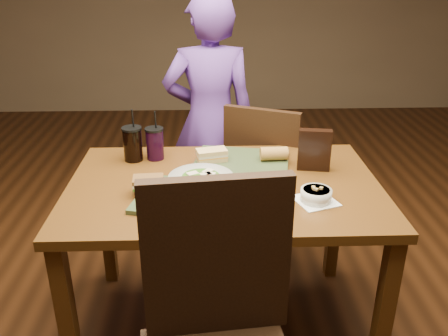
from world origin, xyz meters
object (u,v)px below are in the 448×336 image
at_px(chair_far, 258,175).
at_px(cup_berry, 155,143).
at_px(diner, 210,122).
at_px(baguette_near, 226,201).
at_px(tray_near, 192,198).
at_px(sandwich_far, 212,155).
at_px(cup_cola, 133,144).
at_px(salad_bowl, 201,183).
at_px(chair_near, 218,334).
at_px(soup_bowl, 316,195).
at_px(tray_far, 242,162).
at_px(dining_table, 224,202).
at_px(baguette_far, 274,154).
at_px(sandwich_near, 148,184).
at_px(chip_bag, 314,150).

xyz_separation_m(chair_far, cup_berry, (-0.52, -0.30, 0.31)).
bearing_deg(diner, baguette_near, 89.95).
distance_m(tray_near, sandwich_far, 0.36).
bearing_deg(cup_cola, salad_bowl, -50.61).
distance_m(chair_near, cup_cola, 1.05).
distance_m(salad_bowl, sandwich_far, 0.33).
xyz_separation_m(chair_far, sandwich_far, (-0.26, -0.38, 0.28)).
bearing_deg(baguette_near, salad_bowl, 128.37).
xyz_separation_m(chair_far, baguette_near, (-0.21, -0.82, 0.28)).
bearing_deg(cup_cola, soup_bowl, -29.80).
bearing_deg(cup_cola, tray_far, -7.27).
relative_size(chair_far, soup_bowl, 4.94).
height_order(dining_table, diner, diner).
bearing_deg(baguette_far, cup_berry, 171.95).
bearing_deg(diner, chair_near, 87.61).
bearing_deg(tray_far, sandwich_near, -143.27).
bearing_deg(salad_bowl, sandwich_near, 170.97).
height_order(chair_far, tray_near, chair_far).
bearing_deg(sandwich_near, dining_table, 16.60).
xyz_separation_m(salad_bowl, soup_bowl, (0.44, -0.05, -0.03)).
distance_m(diner, tray_far, 0.67).
bearing_deg(tray_near, chair_far, 65.16).
relative_size(dining_table, chair_near, 1.24).
xyz_separation_m(tray_near, salad_bowl, (0.04, 0.02, 0.05)).
bearing_deg(diner, chair_far, 130.34).
distance_m(diner, soup_bowl, 1.11).
height_order(cup_cola, cup_berry, cup_cola).
height_order(chair_near, soup_bowl, chair_near).
distance_m(dining_table, soup_bowl, 0.41).
height_order(soup_bowl, baguette_far, baguette_far).
bearing_deg(tray_far, cup_cola, 172.73).
xyz_separation_m(chair_far, chip_bag, (0.19, -0.45, 0.33)).
bearing_deg(salad_bowl, chair_far, 66.93).
xyz_separation_m(diner, cup_cola, (-0.36, -0.60, 0.10)).
height_order(sandwich_far, baguette_near, same).
height_order(chair_near, sandwich_far, chair_near).
xyz_separation_m(soup_bowl, cup_cola, (-0.76, 0.43, 0.05)).
bearing_deg(tray_far, chair_near, -98.26).
height_order(dining_table, baguette_far, baguette_far).
distance_m(diner, salad_bowl, 0.99).
distance_m(sandwich_near, chip_bag, 0.74).
relative_size(tray_near, soup_bowl, 2.25).
distance_m(diner, chip_bag, 0.87).
distance_m(cup_berry, chip_bag, 0.73).
xyz_separation_m(salad_bowl, baguette_far, (0.33, 0.32, -0.01)).
bearing_deg(chair_near, chip_bag, 61.57).
distance_m(sandwich_far, baguette_far, 0.28).
bearing_deg(dining_table, tray_far, 66.50).
relative_size(chair_near, sandwich_near, 8.42).
distance_m(tray_far, sandwich_far, 0.14).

